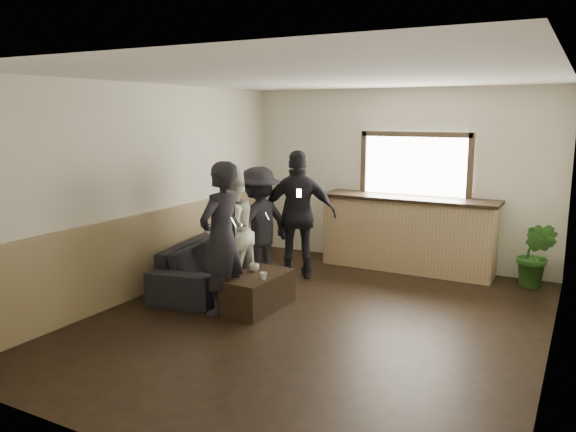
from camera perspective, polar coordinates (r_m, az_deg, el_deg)
The scene contains 12 objects.
ground at distance 6.75m, azimuth 2.75°, elevation -10.52°, with size 5.00×6.00×0.01m, color black.
room_shell at distance 6.72m, azimuth -2.81°, elevation 2.34°, with size 5.01×6.01×2.80m.
bar_counter at distance 8.91m, azimuth 12.09°, elevation -1.30°, with size 2.70×0.68×2.13m.
sofa at distance 8.00m, azimuth -7.69°, elevation -4.84°, with size 2.19×0.86×0.64m, color black.
coffee_table at distance 7.07m, azimuth -3.16°, elevation -7.67°, with size 0.54×0.98×0.44m, color black.
cup_a at distance 7.16m, azimuth -3.44°, elevation -5.23°, with size 0.12×0.12×0.10m, color silver.
cup_b at distance 6.81m, azimuth -2.50°, elevation -6.09°, with size 0.09×0.09×0.08m, color silver.
potted_plant at distance 8.55m, azimuth 23.88°, elevation -3.63°, with size 0.51×0.42×0.94m, color #2D6623.
person_a at distance 6.78m, azimuth -6.77°, elevation -2.28°, with size 0.52×0.72×1.86m.
person_b at distance 7.46m, azimuth -5.93°, elevation -1.69°, with size 0.77×0.92×1.71m.
person_c at distance 8.06m, azimuth -3.01°, elevation -0.89°, with size 0.91×1.21×1.67m.
person_d at distance 8.23m, azimuth 1.10°, elevation 0.13°, with size 1.19×0.93×1.89m.
Camera 1 is at (2.71, -5.69, 2.40)m, focal length 35.00 mm.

